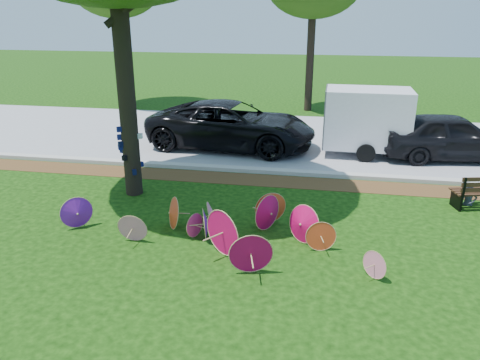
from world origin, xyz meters
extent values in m
plane|color=black|center=(0.00, 0.00, 0.00)|extent=(90.00, 90.00, 0.00)
cube|color=#472D16|center=(0.00, 4.50, 0.01)|extent=(90.00, 1.00, 0.01)
cube|color=#B7B5AD|center=(0.00, 5.20, 0.06)|extent=(90.00, 0.30, 0.12)
cube|color=gray|center=(0.00, 9.35, 0.01)|extent=(90.00, 8.00, 0.01)
cylinder|color=black|center=(-2.54, 2.91, 2.89)|extent=(0.44, 0.44, 5.77)
cone|color=#B60847|center=(2.02, 0.89, 0.41)|extent=(0.81, 0.73, 0.83)
cone|color=red|center=(-0.88, 1.04, 0.37)|extent=(0.59, 0.76, 0.74)
cone|color=purple|center=(-2.95, 0.67, 0.37)|extent=(0.62, 0.57, 0.74)
cone|color=#B60847|center=(1.28, 1.33, 0.41)|extent=(0.54, 0.76, 0.82)
cone|color=purple|center=(0.01, 0.70, 0.34)|extent=(0.33, 0.69, 0.69)
cone|color=red|center=(1.28, 1.67, 0.38)|extent=(0.74, 0.48, 0.76)
cone|color=#B60847|center=(1.15, -0.50, 0.42)|extent=(0.86, 0.43, 0.84)
cone|color=pink|center=(3.43, -0.26, 0.27)|extent=(0.45, 0.45, 0.54)
cone|color=#B60847|center=(0.54, 0.12, 0.48)|extent=(0.86, 0.70, 0.96)
cone|color=red|center=(2.41, 0.64, 0.32)|extent=(0.65, 0.26, 0.64)
cone|color=pink|center=(0.02, 1.24, 0.31)|extent=(0.38, 0.67, 0.63)
cone|color=#F53974|center=(-0.29, 0.75, 0.27)|extent=(0.32, 0.53, 0.54)
cone|color=pink|center=(-1.48, 0.30, 0.33)|extent=(0.66, 0.24, 0.66)
imported|color=black|center=(-0.84, 7.72, 0.81)|extent=(6.07, 3.25, 1.62)
imported|color=black|center=(6.43, 7.61, 0.76)|extent=(4.68, 2.37, 1.53)
cube|color=silver|center=(3.75, 7.68, 1.25)|extent=(2.76, 1.78, 2.51)
imported|color=#3E4655|center=(6.04, 3.66, 0.56)|extent=(0.41, 0.27, 1.11)
cylinder|color=black|center=(-7.73, 14.41, 2.50)|extent=(0.36, 0.36, 5.00)
cylinder|color=black|center=(1.54, 14.79, 2.50)|extent=(0.36, 0.36, 5.00)
camera|label=1|loc=(2.32, -8.05, 4.63)|focal=35.00mm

